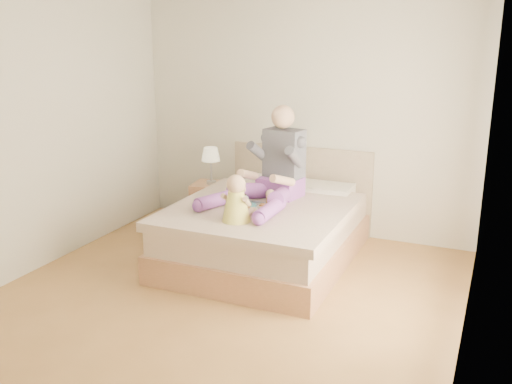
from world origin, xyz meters
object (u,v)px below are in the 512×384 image
at_px(baby, 237,202).
at_px(bed, 269,228).
at_px(tray, 251,206).
at_px(adult, 273,172).
at_px(nightstand, 212,205).

bearing_deg(baby, bed, 93.32).
bearing_deg(baby, tray, 100.63).
height_order(adult, baby, adult).
relative_size(adult, baby, 2.88).
bearing_deg(nightstand, tray, -53.19).
bearing_deg(bed, tray, -102.28).
bearing_deg(baby, adult, 93.02).
distance_m(bed, baby, 0.84).
height_order(nightstand, tray, tray).
height_order(adult, tray, adult).
height_order(nightstand, baby, baby).
bearing_deg(baby, nightstand, 132.18).
bearing_deg(tray, adult, 77.98).
xyz_separation_m(bed, tray, (-0.06, -0.30, 0.32)).
bearing_deg(adult, baby, -82.18).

